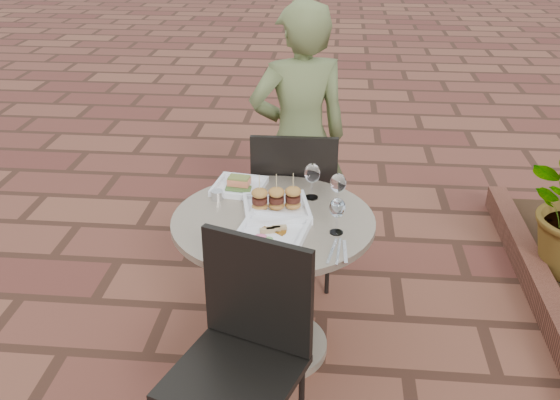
# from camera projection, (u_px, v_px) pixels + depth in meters

# --- Properties ---
(ground) EXTENTS (60.00, 60.00, 0.00)m
(ground) POSITION_uv_depth(u_px,v_px,m) (232.00, 362.00, 2.98)
(ground) COLOR brown
(ground) RESTS_ON ground
(cafe_table) EXTENTS (0.90, 0.90, 0.73)m
(cafe_table) POSITION_uv_depth(u_px,v_px,m) (274.00, 265.00, 2.86)
(cafe_table) COLOR gray
(cafe_table) RESTS_ON ground
(chair_far) EXTENTS (0.45, 0.45, 0.93)m
(chair_far) POSITION_uv_depth(u_px,v_px,m) (295.00, 196.00, 3.35)
(chair_far) COLOR black
(chair_far) RESTS_ON ground
(chair_near) EXTENTS (0.56, 0.56, 0.93)m
(chair_near) POSITION_uv_depth(u_px,v_px,m) (245.00, 341.00, 2.28)
(chair_near) COLOR black
(chair_near) RESTS_ON ground
(diner) EXTENTS (0.65, 0.53, 1.54)m
(diner) POSITION_uv_depth(u_px,v_px,m) (299.00, 141.00, 3.47)
(diner) COLOR #576236
(diner) RESTS_ON ground
(plate_salmon) EXTENTS (0.27, 0.27, 0.06)m
(plate_salmon) POSITION_uv_depth(u_px,v_px,m) (239.00, 185.00, 3.00)
(plate_salmon) COLOR white
(plate_salmon) RESTS_ON cafe_table
(plate_sliders) EXTENTS (0.34, 0.34, 0.19)m
(plate_sliders) POSITION_uv_depth(u_px,v_px,m) (276.00, 204.00, 2.78)
(plate_sliders) COLOR white
(plate_sliders) RESTS_ON cafe_table
(plate_tuna) EXTENTS (0.32, 0.32, 0.03)m
(plate_tuna) POSITION_uv_depth(u_px,v_px,m) (273.00, 231.00, 2.61)
(plate_tuna) COLOR white
(plate_tuna) RESTS_ON cafe_table
(wine_glass_right) EXTENTS (0.07, 0.07, 0.16)m
(wine_glass_right) POSITION_uv_depth(u_px,v_px,m) (337.00, 209.00, 2.58)
(wine_glass_right) COLOR white
(wine_glass_right) RESTS_ON cafe_table
(wine_glass_mid) EXTENTS (0.07, 0.07, 0.17)m
(wine_glass_mid) POSITION_uv_depth(u_px,v_px,m) (312.00, 174.00, 2.87)
(wine_glass_mid) COLOR white
(wine_glass_mid) RESTS_ON cafe_table
(wine_glass_far) EXTENTS (0.07, 0.07, 0.17)m
(wine_glass_far) POSITION_uv_depth(u_px,v_px,m) (338.00, 184.00, 2.78)
(wine_glass_far) COLOR white
(wine_glass_far) RESTS_ON cafe_table
(steel_ramekin) EXTENTS (0.07, 0.07, 0.04)m
(steel_ramekin) POSITION_uv_depth(u_px,v_px,m) (217.00, 195.00, 2.90)
(steel_ramekin) COLOR silver
(steel_ramekin) RESTS_ON cafe_table
(cutlery_set) EXTENTS (0.10, 0.21, 0.00)m
(cutlery_set) POSITION_uv_depth(u_px,v_px,m) (339.00, 251.00, 2.49)
(cutlery_set) COLOR silver
(cutlery_set) RESTS_ON cafe_table
(planter_curb) EXTENTS (0.12, 3.00, 0.15)m
(planter_curb) POSITION_uv_depth(u_px,v_px,m) (560.00, 330.00, 3.08)
(planter_curb) COLOR brown
(planter_curb) RESTS_ON ground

